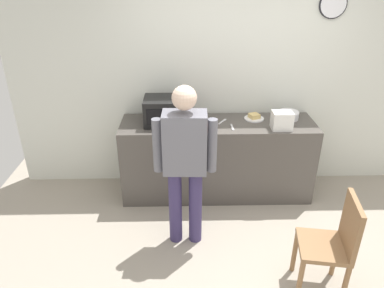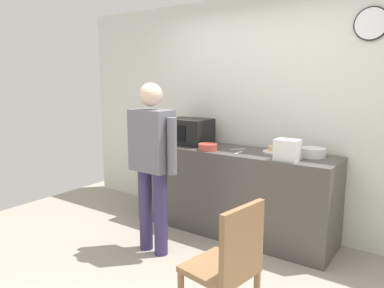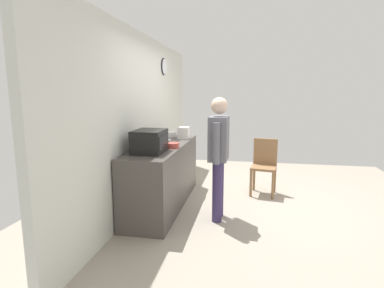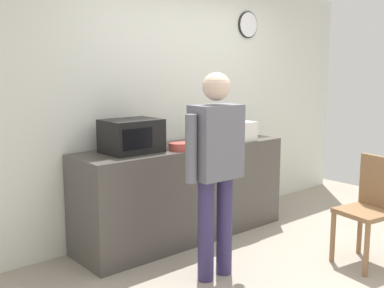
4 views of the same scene
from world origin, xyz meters
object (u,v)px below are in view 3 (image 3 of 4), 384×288
at_px(sandwich_plate, 164,139).
at_px(fork_utensil, 162,144).
at_px(microwave, 150,141).
at_px(spoon_utensil, 174,143).
at_px(salad_bowl, 172,145).
at_px(wooden_chair, 264,164).
at_px(cereal_bowl, 170,134).
at_px(toaster, 184,133).
at_px(person_standing, 219,149).

distance_m(sandwich_plate, fork_utensil, 0.39).
height_order(microwave, fork_utensil, microwave).
relative_size(microwave, sandwich_plate, 2.17).
bearing_deg(fork_utensil, spoon_utensil, -59.78).
relative_size(salad_bowl, wooden_chair, 0.22).
bearing_deg(cereal_bowl, fork_utensil, -174.08).
bearing_deg(salad_bowl, spoon_utensil, 8.64).
xyz_separation_m(salad_bowl, spoon_utensil, (0.34, 0.05, -0.03)).
bearing_deg(microwave, sandwich_plate, 5.17).
distance_m(microwave, sandwich_plate, 1.04).
relative_size(toaster, wooden_chair, 0.23).
bearing_deg(microwave, toaster, -8.47).
bearing_deg(wooden_chair, fork_utensil, 116.39).
bearing_deg(fork_utensil, toaster, -18.00).
bearing_deg(microwave, wooden_chair, -47.58).
xyz_separation_m(sandwich_plate, person_standing, (-0.82, -0.98, 0.01)).
height_order(toaster, wooden_chair, toaster).
bearing_deg(fork_utensil, wooden_chair, -63.61).
relative_size(salad_bowl, toaster, 0.94).
distance_m(cereal_bowl, fork_utensil, 0.79).
bearing_deg(sandwich_plate, fork_utensil, -168.64).
height_order(salad_bowl, wooden_chair, salad_bowl).
height_order(cereal_bowl, person_standing, person_standing).
height_order(cereal_bowl, wooden_chair, cereal_bowl).
distance_m(sandwich_plate, person_standing, 1.28).
xyz_separation_m(fork_utensil, person_standing, (-0.44, -0.91, 0.03)).
distance_m(microwave, salad_bowl, 0.46).
height_order(cereal_bowl, fork_utensil, cereal_bowl).
height_order(sandwich_plate, wooden_chair, sandwich_plate).
distance_m(cereal_bowl, wooden_chair, 1.72).
bearing_deg(person_standing, microwave, 102.98).
bearing_deg(spoon_utensil, toaster, -4.39).
bearing_deg(wooden_chair, person_standing, 151.28).
bearing_deg(salad_bowl, wooden_chair, -52.88).
relative_size(spoon_utensil, person_standing, 0.10).
distance_m(fork_utensil, person_standing, 1.01).
relative_size(microwave, spoon_utensil, 2.94).
height_order(toaster, spoon_utensil, toaster).
height_order(toaster, person_standing, person_standing).
bearing_deg(fork_utensil, salad_bowl, -138.63).
distance_m(sandwich_plate, salad_bowl, 0.70).
xyz_separation_m(salad_bowl, wooden_chair, (1.03, -1.36, -0.45)).
relative_size(sandwich_plate, cereal_bowl, 0.95).
bearing_deg(spoon_utensil, fork_utensil, 120.22).
height_order(salad_bowl, toaster, toaster).
xyz_separation_m(sandwich_plate, cereal_bowl, (0.40, 0.00, 0.02)).
distance_m(sandwich_plate, toaster, 0.39).
relative_size(sandwich_plate, wooden_chair, 0.25).
xyz_separation_m(fork_utensil, wooden_chair, (0.78, -1.58, -0.42)).
bearing_deg(toaster, wooden_chair, -83.86).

